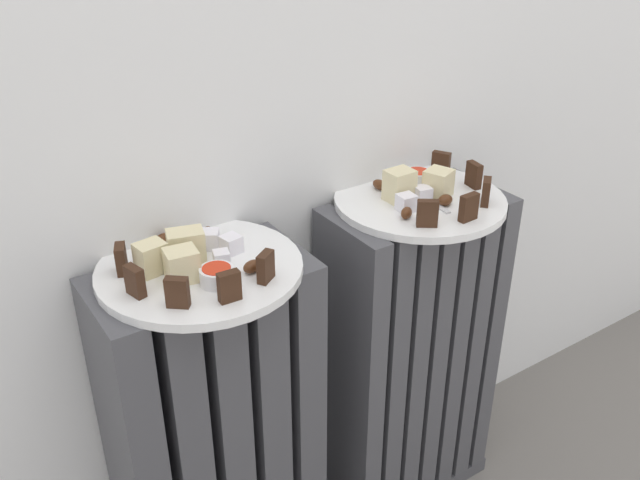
{
  "coord_description": "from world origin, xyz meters",
  "views": [
    {
      "loc": [
        -0.5,
        -0.47,
        1.08
      ],
      "look_at": [
        0.0,
        0.28,
        0.6
      ],
      "focal_mm": 39.07,
      "sensor_mm": 36.0,
      "label": 1
    }
  ],
  "objects": [
    {
      "name": "dark_cake_slice_left_4",
      "position": [
        -0.14,
        0.2,
        0.64
      ],
      "size": [
        0.03,
        0.03,
        0.04
      ],
      "primitive_type": "cube",
      "rotation": [
        0.0,
        0.0,
        0.58
      ],
      "color": "#382114",
      "rests_on": "plate_left"
    },
    {
      "name": "marble_cake_slice_left_2",
      "position": [
        -0.22,
        0.26,
        0.64
      ],
      "size": [
        0.04,
        0.04,
        0.04
      ],
      "primitive_type": "cube",
      "rotation": [
        0.0,
        0.0,
        -0.14
      ],
      "color": "beige",
      "rests_on": "plate_left"
    },
    {
      "name": "medjool_date_left_2",
      "position": [
        -0.21,
        0.36,
        0.63
      ],
      "size": [
        0.03,
        0.02,
        0.02
      ],
      "primitive_type": "ellipsoid",
      "rotation": [
        0.0,
        0.0,
        0.2
      ],
      "color": "#4C2814",
      "rests_on": "plate_left"
    },
    {
      "name": "marble_cake_slice_right_0",
      "position": [
        0.22,
        0.27,
        0.64
      ],
      "size": [
        0.05,
        0.05,
        0.04
      ],
      "primitive_type": "cube",
      "rotation": [
        0.0,
        0.0,
        0.36
      ],
      "color": "beige",
      "rests_on": "plate_right"
    },
    {
      "name": "dark_cake_slice_left_3",
      "position": [
        -0.2,
        0.18,
        0.64
      ],
      "size": [
        0.03,
        0.01,
        0.04
      ],
      "primitive_type": "cube",
      "rotation": [
        0.0,
        0.0,
        -0.06
      ],
      "color": "#382114",
      "rests_on": "plate_left"
    },
    {
      "name": "dark_cake_slice_right_0",
      "position": [
        0.13,
        0.2,
        0.64
      ],
      "size": [
        0.03,
        0.03,
        0.04
      ],
      "primitive_type": "cube",
      "rotation": [
        0.0,
        0.0,
        -0.62
      ],
      "color": "#382114",
      "rests_on": "plate_right"
    },
    {
      "name": "dark_cake_slice_left_1",
      "position": [
        -0.29,
        0.26,
        0.64
      ],
      "size": [
        0.02,
        0.03,
        0.04
      ],
      "primitive_type": "cube",
      "rotation": [
        0.0,
        0.0,
        -1.33
      ],
      "color": "#382114",
      "rests_on": "plate_left"
    },
    {
      "name": "medjool_date_left_0",
      "position": [
        -0.15,
        0.34,
        0.63
      ],
      "size": [
        0.03,
        0.03,
        0.02
      ],
      "primitive_type": "ellipsoid",
      "rotation": [
        0.0,
        0.0,
        0.85
      ],
      "color": "#4C2814",
      "rests_on": "plate_left"
    },
    {
      "name": "medjool_date_right_2",
      "position": [
        0.12,
        0.23,
        0.63
      ],
      "size": [
        0.03,
        0.03,
        0.02
      ],
      "primitive_type": "ellipsoid",
      "rotation": [
        0.0,
        0.0,
        0.52
      ],
      "color": "#4C2814",
      "rests_on": "plate_right"
    },
    {
      "name": "dark_cake_slice_right_2",
      "position": [
        0.26,
        0.21,
        0.64
      ],
      "size": [
        0.03,
        0.03,
        0.04
      ],
      "primitive_type": "cube",
      "rotation": [
        0.0,
        0.0,
        0.73
      ],
      "color": "#382114",
      "rests_on": "plate_right"
    },
    {
      "name": "jam_bowl_right",
      "position": [
        0.23,
        0.33,
        0.63
      ],
      "size": [
        0.04,
        0.04,
        0.02
      ],
      "color": "white",
      "rests_on": "plate_right"
    },
    {
      "name": "dark_cake_slice_right_4",
      "position": [
        0.28,
        0.33,
        0.64
      ],
      "size": [
        0.03,
        0.03,
        0.04
      ],
      "primitive_type": "cube",
      "rotation": [
        0.0,
        0.0,
        2.08
      ],
      "color": "#382114",
      "rests_on": "plate_right"
    },
    {
      "name": "medjool_date_right_0",
      "position": [
        0.2,
        0.24,
        0.63
      ],
      "size": [
        0.03,
        0.02,
        0.02
      ],
      "primitive_type": "ellipsoid",
      "rotation": [
        0.0,
        0.0,
        0.14
      ],
      "color": "#4C2814",
      "rests_on": "plate_right"
    },
    {
      "name": "turkish_delight_left_0",
      "position": [
        -0.14,
        0.29,
        0.63
      ],
      "size": [
        0.03,
        0.03,
        0.02
      ],
      "primitive_type": "cube",
      "rotation": [
        0.0,
        0.0,
        0.19
      ],
      "color": "white",
      "rests_on": "plate_left"
    },
    {
      "name": "dark_cake_slice_left_2",
      "position": [
        -0.25,
        0.2,
        0.64
      ],
      "size": [
        0.03,
        0.03,
        0.04
      ],
      "primitive_type": "cube",
      "rotation": [
        0.0,
        0.0,
        -0.69
      ],
      "color": "#382114",
      "rests_on": "plate_left"
    },
    {
      "name": "turkish_delight_right_1",
      "position": [
        0.14,
        0.26,
        0.63
      ],
      "size": [
        0.03,
        0.03,
        0.03
      ],
      "primitive_type": "cube",
      "rotation": [
        0.0,
        0.0,
        1.48
      ],
      "color": "white",
      "rests_on": "plate_right"
    },
    {
      "name": "marble_cake_slice_left_0",
      "position": [
        -0.2,
        0.3,
        0.64
      ],
      "size": [
        0.06,
        0.05,
        0.04
      ],
      "primitive_type": "cube",
      "rotation": [
        0.0,
        0.0,
        -0.28
      ],
      "color": "beige",
      "rests_on": "plate_left"
    },
    {
      "name": "dark_cake_slice_left_0",
      "position": [
        -0.28,
        0.32,
        0.64
      ],
      "size": [
        0.02,
        0.03,
        0.04
      ],
      "primitive_type": "cube",
      "rotation": [
        0.0,
        0.0,
        -1.97
      ],
      "color": "#382114",
      "rests_on": "plate_left"
    },
    {
      "name": "medjool_date_right_1",
      "position": [
        0.16,
        0.34,
        0.63
      ],
      "size": [
        0.02,
        0.03,
        0.02
      ],
      "primitive_type": "ellipsoid",
      "rotation": [
        0.0,
        0.0,
        1.72
      ],
      "color": "#4C2814",
      "rests_on": "plate_right"
    },
    {
      "name": "radiator_right",
      "position": [
        0.19,
        0.28,
        0.3
      ],
      "size": [
        0.31,
        0.16,
        0.61
      ],
      "color": "#47474C",
      "rests_on": "ground_plane"
    },
    {
      "name": "jam_bowl_left",
      "position": [
        -0.19,
        0.23,
        0.63
      ],
      "size": [
        0.04,
        0.04,
        0.02
      ],
      "color": "white",
      "rests_on": "plate_left"
    },
    {
      "name": "dark_cake_slice_right_3",
      "position": [
        0.29,
        0.26,
        0.64
      ],
      "size": [
        0.02,
        0.03,
        0.04
      ],
      "primitive_type": "cube",
      "rotation": [
        0.0,
        0.0,
        1.41
      ],
      "color": "#382114",
      "rests_on": "plate_right"
    },
    {
      "name": "plate_right",
      "position": [
        0.19,
        0.28,
        0.61
      ],
      "size": [
        0.27,
        0.27,
        0.01
      ],
      "primitive_type": "cylinder",
      "color": "white",
      "rests_on": "radiator_right"
    },
    {
      "name": "radiator_left",
      "position": [
        -0.19,
        0.28,
        0.3
      ],
      "size": [
        0.31,
        0.16,
        0.61
      ],
      "color": "#47474C",
      "rests_on": "ground_plane"
    },
    {
      "name": "plate_left",
      "position": [
        -0.19,
        0.28,
        0.61
      ],
      "size": [
        0.27,
        0.27,
        0.01
      ],
      "primitive_type": "cylinder",
      "color": "white",
      "rests_on": "radiator_left"
    },
    {
      "name": "marble_cake_slice_left_1",
      "position": [
        -0.25,
        0.3,
        0.64
      ],
      "size": [
        0.04,
        0.04,
        0.04
      ],
      "primitive_type": "cube",
      "rotation": [
        0.0,
        0.0,
        0.14
      ],
      "color": "beige",
      "rests_on": "plate_left"
    },
    {
      "name": "marble_cake_slice_right_1",
      "position": [
        0.16,
        0.29,
        0.64
      ],
      "size": [
        0.04,
        0.04,
        0.05
      ],
      "primitive_type": "cube",
      "rotation": [
        0.0,
        0.0,
        0.01
      ],
      "color": "beige",
      "rests_on": "plate_right"
    },
    {
      "name": "turkish_delight_right_0",
      "position": [
        0.19,
        0.27,
        0.63
      ],
      "size": [
        0.03,
        0.03,
        0.02
      ],
      "primitive_type": "cube",
      "rotation": [
        0.0,
        0.0,
        1.35
      ],
      "color": "white",
      "rests_on": "plate_right"
    },
    {
      "name": "medjool_date_left_1",
      "position": [
        -0.14,
        0.23,
        0.63
      ],
      "size": [
        0.03,
        0.02,
        0.02
      ],
      "primitive_type": "ellipsoid",
      "rotation": [
        0.0,
        0.0,
        0.21
      ],
      "color": "#4C2814",
      "rests_on": "plate_left"
    },
    {
      "name": "turkish_delight_left_2",
      "position": [
        -0.17,
        0.26,
        0.63
      ],
      "size": [
        0.03,
        0.03,
        0.02
      ],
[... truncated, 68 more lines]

